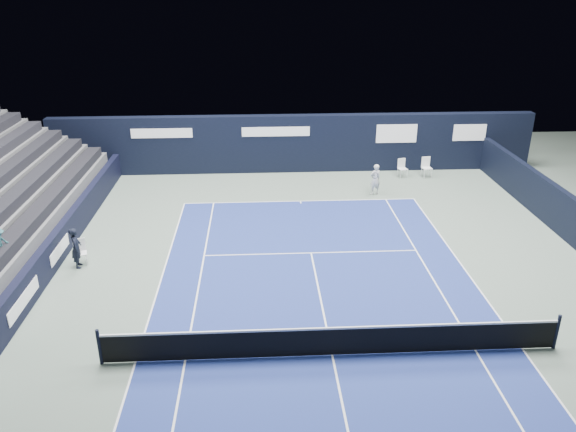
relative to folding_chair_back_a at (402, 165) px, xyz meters
name	(u,v)px	position (x,y,z in m)	size (l,w,h in m)	color
ground	(324,316)	(-5.67, -13.25, -0.65)	(48.00, 48.00, 0.00)	#5A6B5E
court_surface	(332,355)	(-5.67, -15.25, -0.65)	(10.97, 23.77, 0.01)	navy
folding_chair_back_a	(402,165)	(0.00, 0.00, 0.00)	(0.52, 0.54, 0.98)	white
folding_chair_back_b	(426,166)	(1.29, -0.14, -0.04)	(0.54, 0.53, 1.08)	white
line_judge_chair	(80,250)	(-14.28, -9.22, -0.09)	(0.53, 0.52, 0.98)	white
line_judge	(76,248)	(-14.32, -9.46, 0.12)	(0.56, 0.37, 1.54)	black
court_markings	(332,355)	(-5.67, -15.25, -0.64)	(11.03, 23.83, 0.00)	white
tennis_net	(333,340)	(-5.67, -15.25, -0.14)	(12.90, 0.10, 1.10)	black
back_sponsor_wall	(294,143)	(-5.67, 1.25, 0.90)	(26.00, 0.63, 3.10)	black
side_barrier_left	(55,250)	(-15.17, -9.27, -0.05)	(0.33, 22.00, 1.20)	black
tennis_player	(375,179)	(-1.96, -2.58, 0.11)	(0.65, 0.88, 1.53)	silver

